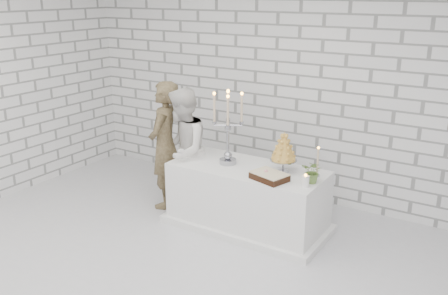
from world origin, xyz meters
TOP-DOWN VIEW (x-y plane):
  - ground at (0.00, 0.00)m, footprint 6.00×5.00m
  - wall_back at (0.00, 2.50)m, footprint 6.00×0.01m
  - cake_table at (0.25, 1.33)m, footprint 1.80×0.80m
  - groom at (-0.95, 1.32)m, footprint 0.54×0.68m
  - bride at (-0.68, 1.32)m, footprint 0.89×0.96m
  - candelabra at (-0.01, 1.32)m, footprint 0.43×0.43m
  - croquembouche at (0.66, 1.41)m, footprint 0.31×0.31m
  - chocolate_cake at (0.64, 1.11)m, footprint 0.43×0.36m
  - pillar_candle at (1.04, 1.14)m, footprint 0.10×0.10m
  - extra_taper at (1.03, 1.49)m, footprint 0.08×0.08m
  - flowers at (1.07, 1.28)m, footprint 0.23×0.20m

SIDE VIEW (x-z plane):
  - ground at x=0.00m, z-range -0.01..0.01m
  - cake_table at x=0.25m, z-range 0.00..0.75m
  - bride at x=-0.68m, z-range 0.00..1.58m
  - chocolate_cake at x=0.64m, z-range 0.75..0.83m
  - pillar_candle at x=1.04m, z-range 0.75..0.87m
  - groom at x=-0.95m, z-range 0.00..1.64m
  - flowers at x=1.07m, z-range 0.75..1.00m
  - extra_taper at x=1.03m, z-range 0.75..1.07m
  - croquembouche at x=0.66m, z-range 0.75..1.22m
  - candelabra at x=-0.01m, z-range 0.75..1.63m
  - wall_back at x=0.00m, z-range 0.00..3.00m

